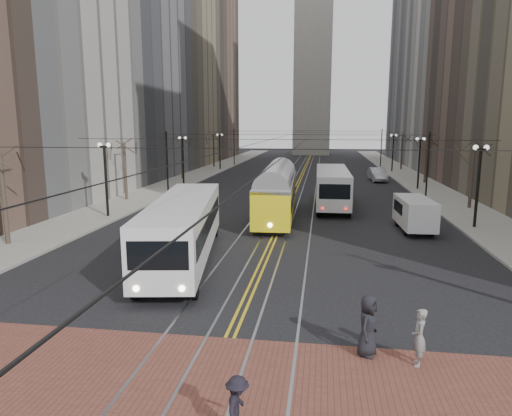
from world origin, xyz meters
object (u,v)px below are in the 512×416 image
(transit_bus, at_px, (184,231))
(pedestrian_b, at_px, (419,337))
(streetcar, at_px, (277,197))
(pedestrian_d, at_px, (237,407))
(sedan_grey, at_px, (333,197))
(clock_tower, at_px, (314,4))
(rear_bus, at_px, (332,188))
(sedan_silver, at_px, (377,175))
(pedestrian_a, at_px, (368,326))
(cargo_van, at_px, (414,215))

(transit_bus, height_order, pedestrian_b, transit_bus)
(transit_bus, bearing_deg, streetcar, 64.59)
(streetcar, bearing_deg, pedestrian_d, -88.37)
(transit_bus, height_order, sedan_grey, transit_bus)
(clock_tower, bearing_deg, pedestrian_b, -86.69)
(transit_bus, xyz_separation_m, pedestrian_b, (10.24, -9.46, -0.77))
(sedan_grey, distance_m, pedestrian_d, 32.55)
(clock_tower, height_order, rear_bus, clock_tower)
(sedan_silver, height_order, pedestrian_d, sedan_silver)
(streetcar, relative_size, pedestrian_d, 9.20)
(streetcar, xyz_separation_m, sedan_grey, (4.50, 6.44, -0.87))
(pedestrian_a, bearing_deg, cargo_van, 8.45)
(clock_tower, xyz_separation_m, streetcar, (-0.50, -81.92, -34.31))
(cargo_van, relative_size, sedan_silver, 0.98)
(pedestrian_b, bearing_deg, rear_bus, -169.68)
(clock_tower, height_order, pedestrian_b, clock_tower)
(transit_bus, bearing_deg, cargo_van, 25.17)
(transit_bus, distance_m, cargo_van, 16.37)
(transit_bus, bearing_deg, sedan_silver, 60.59)
(transit_bus, bearing_deg, clock_tower, 78.60)
(rear_bus, relative_size, pedestrian_d, 8.32)
(transit_bus, relative_size, pedestrian_a, 6.81)
(clock_tower, distance_m, sedan_grey, 83.37)
(cargo_van, xyz_separation_m, sedan_grey, (-5.33, 9.82, -0.36))
(streetcar, xyz_separation_m, pedestrian_a, (5.04, -21.58, -0.65))
(transit_bus, bearing_deg, pedestrian_b, -51.57)
(transit_bus, relative_size, sedan_silver, 2.56)
(streetcar, bearing_deg, sedan_grey, 52.96)
(clock_tower, relative_size, pedestrian_d, 43.38)
(sedan_grey, relative_size, sedan_silver, 0.87)
(sedan_silver, bearing_deg, streetcar, -116.64)
(sedan_grey, distance_m, pedestrian_b, 28.50)
(clock_tower, bearing_deg, streetcar, -90.35)
(cargo_van, height_order, sedan_grey, cargo_van)
(transit_bus, relative_size, cargo_van, 2.60)
(clock_tower, bearing_deg, sedan_silver, -79.79)
(clock_tower, relative_size, cargo_van, 12.84)
(sedan_grey, relative_size, pedestrian_a, 2.33)
(clock_tower, xyz_separation_m, transit_bus, (-4.23, -94.44, -34.29))
(streetcar, height_order, cargo_van, streetcar)
(sedan_grey, height_order, pedestrian_d, sedan_grey)
(sedan_silver, relative_size, pedestrian_b, 2.93)
(pedestrian_b, bearing_deg, cargo_van, 175.83)
(rear_bus, xyz_separation_m, sedan_grey, (0.12, 0.54, -0.87))
(transit_bus, xyz_separation_m, cargo_van, (13.56, 9.15, -0.54))
(sedan_grey, xyz_separation_m, sedan_silver, (6.12, 19.28, 0.08))
(rear_bus, xyz_separation_m, pedestrian_a, (0.66, -27.48, -0.66))
(clock_tower, xyz_separation_m, rear_bus, (3.88, -76.01, -34.31))
(cargo_van, distance_m, sedan_silver, 29.11)
(pedestrian_a, xyz_separation_m, pedestrian_d, (-3.34, -4.41, -0.22))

